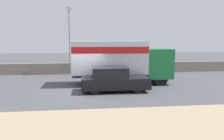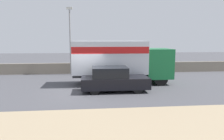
{
  "view_description": "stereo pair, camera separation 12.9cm",
  "coord_description": "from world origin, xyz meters",
  "views": [
    {
      "loc": [
        0.2,
        -14.34,
        3.49
      ],
      "look_at": [
        1.9,
        1.01,
        1.27
      ],
      "focal_mm": 35.0,
      "sensor_mm": 36.0,
      "label": 1
    },
    {
      "loc": [
        0.33,
        -14.35,
        3.49
      ],
      "look_at": [
        1.9,
        1.01,
        1.27
      ],
      "focal_mm": 35.0,
      "sensor_mm": 36.0,
      "label": 2
    }
  ],
  "objects": [
    {
      "name": "ground_plane",
      "position": [
        0.0,
        0.0,
        0.0
      ],
      "size": [
        80.0,
        80.0,
        0.0
      ],
      "primitive_type": "plane",
      "color": "#47474C"
    },
    {
      "name": "street_lamp",
      "position": [
        -1.52,
        7.19,
        3.77
      ],
      "size": [
        0.56,
        0.28,
        6.45
      ],
      "color": "gray",
      "rests_on": "ground_plane"
    },
    {
      "name": "car_hatchback",
      "position": [
        1.88,
        -0.18,
        0.8
      ],
      "size": [
        4.45,
        1.84,
        1.64
      ],
      "color": "black",
      "rests_on": "ground_plane"
    },
    {
      "name": "box_truck",
      "position": [
        2.59,
        2.2,
        1.97
      ],
      "size": [
        7.54,
        2.41,
        3.31
      ],
      "color": "#196B38",
      "rests_on": "ground_plane"
    },
    {
      "name": "stone_wall_backdrop",
      "position": [
        0.0,
        7.72,
        0.53
      ],
      "size": [
        60.0,
        0.35,
        1.07
      ],
      "color": "gray",
      "rests_on": "ground_plane"
    }
  ]
}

